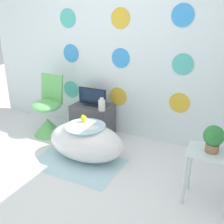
# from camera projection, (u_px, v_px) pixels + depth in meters

# --- Properties ---
(ground_plane) EXTENTS (12.00, 12.00, 0.00)m
(ground_plane) POSITION_uv_depth(u_px,v_px,m) (41.00, 202.00, 2.54)
(ground_plane) COLOR white
(wall_back_dotted) EXTENTS (4.56, 0.05, 2.60)m
(wall_back_dotted) POSITION_uv_depth(u_px,v_px,m) (121.00, 45.00, 3.57)
(wall_back_dotted) COLOR white
(wall_back_dotted) RESTS_ON ground_plane
(rug) EXTENTS (1.08, 0.70, 0.01)m
(rug) POSITION_uv_depth(u_px,v_px,m) (77.00, 163.00, 3.20)
(rug) COLOR silver
(rug) RESTS_ON ground_plane
(bathtub) EXTENTS (0.98, 0.60, 0.46)m
(bathtub) POSITION_uv_depth(u_px,v_px,m) (86.00, 141.00, 3.24)
(bathtub) COLOR white
(bathtub) RESTS_ON ground_plane
(rubber_duck) EXTENTS (0.08, 0.09, 0.09)m
(rubber_duck) POSITION_uv_depth(u_px,v_px,m) (84.00, 118.00, 3.22)
(rubber_duck) COLOR yellow
(rubber_duck) RESTS_ON bathtub
(chair) EXTENTS (0.44, 0.44, 0.88)m
(chair) POSITION_uv_depth(u_px,v_px,m) (48.00, 116.00, 3.87)
(chair) COLOR #66C166
(chair) RESTS_ON ground_plane
(tv_cabinet) EXTENTS (0.58, 0.38, 0.45)m
(tv_cabinet) POSITION_uv_depth(u_px,v_px,m) (93.00, 120.00, 3.89)
(tv_cabinet) COLOR #4C4C51
(tv_cabinet) RESTS_ON ground_plane
(tv) EXTENTS (0.44, 0.12, 0.26)m
(tv) POSITION_uv_depth(u_px,v_px,m) (92.00, 98.00, 3.77)
(tv) COLOR black
(tv) RESTS_ON tv_cabinet
(vase) EXTENTS (0.10, 0.10, 0.18)m
(vase) POSITION_uv_depth(u_px,v_px,m) (102.00, 105.00, 3.58)
(vase) COLOR white
(vase) RESTS_ON tv_cabinet
(side_table) EXTENTS (0.42, 0.31, 0.55)m
(side_table) POSITION_uv_depth(u_px,v_px,m) (210.00, 163.00, 2.41)
(side_table) COLOR silver
(side_table) RESTS_ON ground_plane
(potted_plant_left) EXTENTS (0.18, 0.18, 0.25)m
(potted_plant_left) POSITION_uv_depth(u_px,v_px,m) (214.00, 138.00, 2.31)
(potted_plant_left) COLOR #8C6B4C
(potted_plant_left) RESTS_ON side_table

